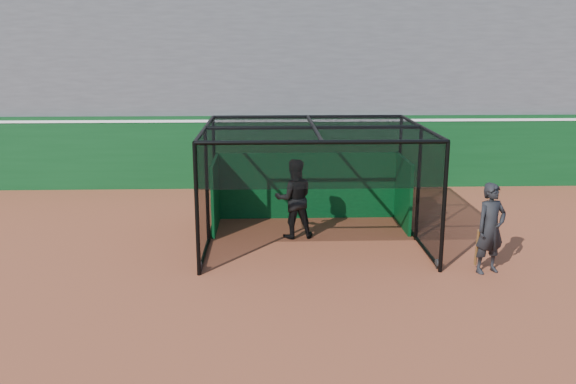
{
  "coord_description": "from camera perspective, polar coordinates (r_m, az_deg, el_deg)",
  "views": [
    {
      "loc": [
        -0.44,
        -12.3,
        4.91
      ],
      "look_at": [
        0.06,
        2.0,
        1.4
      ],
      "focal_mm": 38.0,
      "sensor_mm": 36.0,
      "label": 1
    }
  ],
  "objects": [
    {
      "name": "batting_cage",
      "position": [
        15.21,
        2.38,
        0.61
      ],
      "size": [
        5.38,
        4.59,
        2.9
      ],
      "color": "black",
      "rests_on": "ground"
    },
    {
      "name": "batter",
      "position": [
        15.61,
        0.57,
        -0.62
      ],
      "size": [
        1.08,
        0.89,
        2.06
      ],
      "primitive_type": "imported",
      "rotation": [
        0.0,
        0.0,
        3.26
      ],
      "color": "black",
      "rests_on": "ground"
    },
    {
      "name": "on_deck_player",
      "position": [
        13.92,
        18.43,
        -3.26
      ],
      "size": [
        0.85,
        0.7,
        2.01
      ],
      "color": "black",
      "rests_on": "ground"
    },
    {
      "name": "grandstand",
      "position": [
        24.58,
        -1.0,
        12.77
      ],
      "size": [
        50.0,
        7.85,
        8.95
      ],
      "color": "#4C4C4F",
      "rests_on": "ground"
    },
    {
      "name": "ground",
      "position": [
        13.25,
        0.03,
        -7.97
      ],
      "size": [
        120.0,
        120.0,
        0.0
      ],
      "primitive_type": "plane",
      "color": "brown",
      "rests_on": "ground"
    },
    {
      "name": "outfield_wall",
      "position": [
        21.12,
        -0.78,
        3.9
      ],
      "size": [
        50.0,
        0.5,
        2.5
      ],
      "color": "#0A3715",
      "rests_on": "ground"
    }
  ]
}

